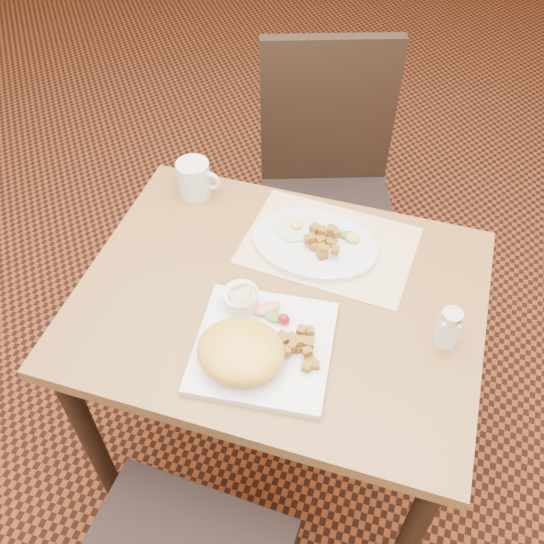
{
  "coord_description": "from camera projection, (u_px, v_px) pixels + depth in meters",
  "views": [
    {
      "loc": [
        0.24,
        -0.83,
        1.8
      ],
      "look_at": [
        -0.02,
        0.0,
        0.82
      ],
      "focal_mm": 40.0,
      "sensor_mm": 36.0,
      "label": 1
    }
  ],
  "objects": [
    {
      "name": "ground",
      "position": [
        277.0,
        446.0,
        1.92
      ],
      "size": [
        8.0,
        8.0,
        0.0
      ],
      "primitive_type": "plane",
      "color": "black",
      "rests_on": "ground"
    },
    {
      "name": "table",
      "position": [
        279.0,
        325.0,
        1.44
      ],
      "size": [
        0.9,
        0.7,
        0.75
      ],
      "color": "#915E2C",
      "rests_on": "ground"
    },
    {
      "name": "chair_far",
      "position": [
        327.0,
        181.0,
        1.95
      ],
      "size": [
        0.54,
        0.54,
        0.97
      ],
      "rotation": [
        0.0,
        0.0,
        3.47
      ],
      "color": "black",
      "rests_on": "ground"
    },
    {
      "name": "placemat",
      "position": [
        329.0,
        245.0,
        1.46
      ],
      "size": [
        0.42,
        0.31,
        0.0
      ],
      "primitive_type": "cube",
      "rotation": [
        0.0,
        0.0,
        -0.07
      ],
      "color": "white",
      "rests_on": "table"
    },
    {
      "name": "plate_square",
      "position": [
        263.0,
        347.0,
        1.26
      ],
      "size": [
        0.31,
        0.31,
        0.02
      ],
      "primitive_type": "cube",
      "rotation": [
        0.0,
        0.0,
        0.11
      ],
      "color": "silver",
      "rests_on": "table"
    },
    {
      "name": "plate_oval",
      "position": [
        315.0,
        244.0,
        1.45
      ],
      "size": [
        0.32,
        0.24,
        0.02
      ],
      "primitive_type": null,
      "rotation": [
        0.0,
        0.0,
        -0.06
      ],
      "color": "silver",
      "rests_on": "placemat"
    },
    {
      "name": "hollandaise_mound",
      "position": [
        240.0,
        351.0,
        1.2
      ],
      "size": [
        0.19,
        0.16,
        0.07
      ],
      "color": "gold",
      "rests_on": "plate_square"
    },
    {
      "name": "ramekin",
      "position": [
        241.0,
        299.0,
        1.3
      ],
      "size": [
        0.08,
        0.08,
        0.04
      ],
      "color": "silver",
      "rests_on": "plate_square"
    },
    {
      "name": "garnish_sq",
      "position": [
        272.0,
        313.0,
        1.29
      ],
      "size": [
        0.09,
        0.06,
        0.03
      ],
      "color": "#387223",
      "rests_on": "plate_square"
    },
    {
      "name": "fried_egg",
      "position": [
        295.0,
        227.0,
        1.47
      ],
      "size": [
        0.1,
        0.1,
        0.02
      ],
      "color": "white",
      "rests_on": "plate_oval"
    },
    {
      "name": "garnish_ov",
      "position": [
        351.0,
        237.0,
        1.44
      ],
      "size": [
        0.05,
        0.04,
        0.02
      ],
      "color": "#387223",
      "rests_on": "plate_oval"
    },
    {
      "name": "salt_shaker",
      "position": [
        448.0,
        328.0,
        1.23
      ],
      "size": [
        0.05,
        0.05,
        0.1
      ],
      "color": "white",
      "rests_on": "table"
    },
    {
      "name": "coffee_mug",
      "position": [
        195.0,
        179.0,
        1.56
      ],
      "size": [
        0.12,
        0.08,
        0.1
      ],
      "color": "silver",
      "rests_on": "table"
    },
    {
      "name": "home_fries_sq",
      "position": [
        300.0,
        345.0,
        1.23
      ],
      "size": [
        0.1,
        0.11,
        0.03
      ],
      "color": "#9B6519",
      "rests_on": "plate_square"
    },
    {
      "name": "home_fries_ov",
      "position": [
        323.0,
        240.0,
        1.42
      ],
      "size": [
        0.09,
        0.09,
        0.04
      ],
      "color": "#9B6519",
      "rests_on": "plate_oval"
    }
  ]
}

